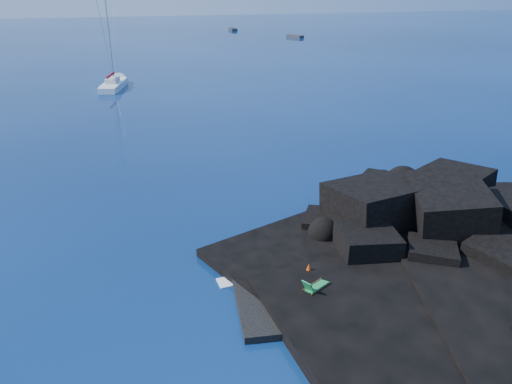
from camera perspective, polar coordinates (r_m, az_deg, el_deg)
ground at (r=23.39m, az=-2.43°, el=-13.93°), size 400.00×400.00×0.00m
headland at (r=30.58m, az=20.85°, el=-5.94°), size 24.00×24.00×3.60m
beach at (r=24.91m, az=7.67°, el=-11.53°), size 9.08×6.86×0.70m
surf_foam at (r=28.60m, az=5.21°, el=-6.46°), size 10.00×8.00×0.06m
sailboat at (r=74.06m, az=-15.90°, el=11.37°), size 4.89×11.77×12.08m
deck_chair at (r=24.15m, az=6.95°, el=-10.27°), size 1.60×1.30×1.02m
towel at (r=26.26m, az=9.90°, el=-8.72°), size 1.81×1.57×0.04m
sunbather at (r=26.18m, az=9.92°, el=-8.44°), size 1.58×1.27×0.26m
marker_cone at (r=25.49m, az=6.04°, el=-8.77°), size 0.47×0.47×0.63m
distant_boat_a at (r=154.98m, az=-2.66°, el=17.97°), size 1.63×5.14×0.68m
distant_boat_b at (r=135.88m, az=4.47°, el=17.19°), size 3.51×5.23×0.67m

